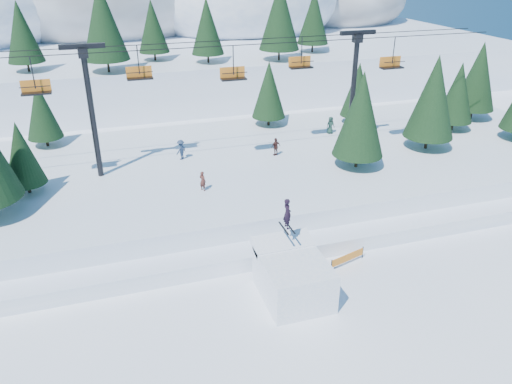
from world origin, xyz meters
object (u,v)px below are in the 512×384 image
object	(u,v)px
chairlift	(218,82)
banner_near	(347,258)
jump_kicker	(293,276)
banner_far	(411,225)

from	to	relation	value
chairlift	banner_near	bearing A→B (deg)	-70.54
jump_kicker	banner_far	world-z (taller)	jump_kicker
jump_kicker	banner_near	distance (m)	5.07
banner_near	jump_kicker	bearing A→B (deg)	-157.68
chairlift	banner_near	size ratio (longest dim) A/B	16.78
jump_kicker	chairlift	xyz separation A→B (m)	(-0.38, 16.07, 7.94)
banner_near	banner_far	xyz separation A→B (m)	(6.45, 2.56, 0.00)
chairlift	banner_far	size ratio (longest dim) A/B	16.41
chairlift	banner_far	bearing A→B (deg)	-45.38
banner_near	banner_far	distance (m)	6.94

